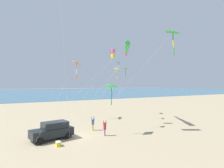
{
  "coord_description": "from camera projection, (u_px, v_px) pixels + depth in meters",
  "views": [
    {
      "loc": [
        19.65,
        -5.98,
        5.77
      ],
      "look_at": [
        -3.17,
        7.15,
        5.96
      ],
      "focal_mm": 28.62,
      "sensor_mm": 36.0,
      "label": 1
    }
  ],
  "objects": [
    {
      "name": "ground_plane",
      "position": [
        71.0,
        137.0,
        19.97
      ],
      "size": [
        600.0,
        600.0,
        0.0
      ],
      "primitive_type": "plane",
      "color": "tan"
    },
    {
      "name": "ocean_water_strip",
      "position": [
        17.0,
        92.0,
        162.99
      ],
      "size": [
        240.0,
        600.0,
        0.01
      ],
      "primitive_type": "cube",
      "color": "#386B84",
      "rests_on": "ground_plane"
    },
    {
      "name": "parked_car",
      "position": [
        53.0,
        130.0,
        19.02
      ],
      "size": [
        2.65,
        4.55,
        1.85
      ],
      "color": "black",
      "rests_on": "ground_plane"
    },
    {
      "name": "cooler_box",
      "position": [
        58.0,
        144.0,
        16.94
      ],
      "size": [
        0.62,
        0.42,
        0.42
      ],
      "color": "yellow",
      "rests_on": "ground_plane"
    },
    {
      "name": "person_adult_flyer",
      "position": [
        93.0,
        123.0,
        22.86
      ],
      "size": [
        0.6,
        0.52,
        1.71
      ],
      "color": "gold",
      "rests_on": "ground_plane"
    },
    {
      "name": "person_child_green_jacket",
      "position": [
        105.0,
        128.0,
        20.45
      ],
      "size": [
        0.59,
        0.51,
        1.68
      ],
      "color": "#8E6B9E",
      "rests_on": "ground_plane"
    },
    {
      "name": "kite_delta_orange_high_right",
      "position": [
        126.0,
        68.0,
        36.33
      ],
      "size": [
        9.95,
        9.46,
        9.53
      ],
      "color": "green",
      "rests_on": "ground_plane"
    },
    {
      "name": "kite_delta_black_fish_shape",
      "position": [
        117.0,
        69.0,
        24.63
      ],
      "size": [
        1.09,
        7.71,
        8.26
      ],
      "color": "yellow",
      "rests_on": "ground_plane"
    },
    {
      "name": "kite_box_long_streamer_left",
      "position": [
        113.0,
        53.0,
        26.84
      ],
      "size": [
        4.31,
        9.93,
        11.21
      ],
      "color": "#EF4C93",
      "rests_on": "ground_plane"
    },
    {
      "name": "kite_delta_purple_drifting",
      "position": [
        173.0,
        32.0,
        18.39
      ],
      "size": [
        4.78,
        10.1,
        11.57
      ],
      "color": "green",
      "rests_on": "ground_plane"
    },
    {
      "name": "kite_windsock_green_low_center",
      "position": [
        127.0,
        48.0,
        27.75
      ],
      "size": [
        6.72,
        16.75,
        12.07
      ],
      "color": "green",
      "rests_on": "ground_plane"
    },
    {
      "name": "kite_delta_red_high_left",
      "position": [
        111.0,
        86.0,
        21.32
      ],
      "size": [
        1.39,
        8.86,
        6.0
      ],
      "color": "green",
      "rests_on": "ground_plane"
    },
    {
      "name": "kite_delta_white_trailing",
      "position": [
        119.0,
        63.0,
        30.71
      ],
      "size": [
        3.95,
        7.88,
        9.93
      ],
      "color": "blue",
      "rests_on": "ground_plane"
    },
    {
      "name": "kite_delta_blue_topmost",
      "position": [
        77.0,
        63.0,
        31.09
      ],
      "size": [
        14.38,
        9.67,
        10.22
      ],
      "color": "orange",
      "rests_on": "ground_plane"
    }
  ]
}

